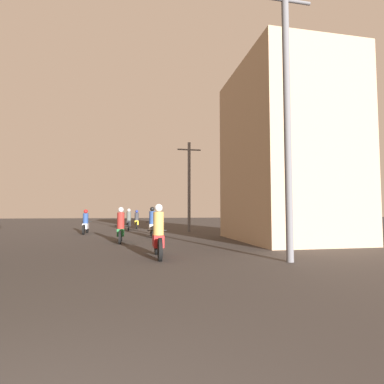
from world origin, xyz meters
name	(u,v)px	position (x,y,z in m)	size (l,w,h in m)	color
motorcycle_red	(158,236)	(1.63, 7.98, 0.65)	(0.60, 1.97, 1.61)	black
motorcycle_green	(121,228)	(0.34, 12.62, 0.64)	(0.60, 1.93, 1.58)	black
motorcycle_white	(152,225)	(1.89, 15.24, 0.64)	(0.60, 1.93, 1.63)	black
motorcycle_silver	(86,224)	(-1.98, 18.27, 0.60)	(0.60, 2.04, 1.49)	black
motorcycle_black	(129,222)	(0.58, 21.27, 0.63)	(0.60, 1.97, 1.57)	black
motorcycle_yellow	(137,221)	(1.17, 23.69, 0.59)	(0.60, 1.97, 1.48)	black
building_right_near	(285,154)	(8.03, 12.02, 4.16)	(4.61, 6.38, 8.32)	tan
utility_pole_near	(287,113)	(5.13, 6.51, 4.18)	(1.60, 0.20, 8.02)	slate
utility_pole_far	(189,184)	(4.58, 18.70, 3.19)	(1.60, 0.20, 6.07)	slate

